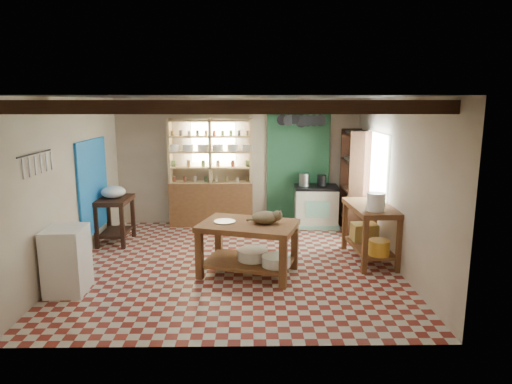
{
  "coord_description": "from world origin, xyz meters",
  "views": [
    {
      "loc": [
        0.24,
        -6.9,
        2.55
      ],
      "look_at": [
        0.34,
        0.3,
        1.1
      ],
      "focal_mm": 32.0,
      "sensor_mm": 36.0,
      "label": 1
    }
  ],
  "objects_px": {
    "cat": "(266,217)",
    "white_cabinet": "(67,260)",
    "right_counter": "(370,233)",
    "stove": "(316,206)",
    "prep_table": "(115,220)",
    "work_table": "(248,249)"
  },
  "relations": [
    {
      "from": "work_table",
      "to": "stove",
      "type": "relative_size",
      "value": 1.59
    },
    {
      "from": "white_cabinet",
      "to": "stove",
      "type": "bearing_deg",
      "value": 37.72
    },
    {
      "from": "work_table",
      "to": "prep_table",
      "type": "bearing_deg",
      "value": 164.37
    },
    {
      "from": "prep_table",
      "to": "right_counter",
      "type": "distance_m",
      "value": 4.49
    },
    {
      "from": "stove",
      "to": "prep_table",
      "type": "xyz_separation_m",
      "value": [
        -3.8,
        -1.02,
        -0.01
      ]
    },
    {
      "from": "white_cabinet",
      "to": "cat",
      "type": "bearing_deg",
      "value": 10.09
    },
    {
      "from": "cat",
      "to": "white_cabinet",
      "type": "bearing_deg",
      "value": -160.44
    },
    {
      "from": "white_cabinet",
      "to": "right_counter",
      "type": "distance_m",
      "value": 4.56
    },
    {
      "from": "work_table",
      "to": "right_counter",
      "type": "height_order",
      "value": "right_counter"
    },
    {
      "from": "stove",
      "to": "cat",
      "type": "relative_size",
      "value": 2.15
    },
    {
      "from": "cat",
      "to": "right_counter",
      "type": "bearing_deg",
      "value": 26.36
    },
    {
      "from": "stove",
      "to": "prep_table",
      "type": "relative_size",
      "value": 1.04
    },
    {
      "from": "right_counter",
      "to": "cat",
      "type": "distance_m",
      "value": 1.85
    },
    {
      "from": "stove",
      "to": "cat",
      "type": "distance_m",
      "value": 2.87
    },
    {
      "from": "prep_table",
      "to": "stove",
      "type": "bearing_deg",
      "value": 15.48
    },
    {
      "from": "work_table",
      "to": "right_counter",
      "type": "distance_m",
      "value": 2.04
    },
    {
      "from": "work_table",
      "to": "right_counter",
      "type": "bearing_deg",
      "value": 33.33
    },
    {
      "from": "stove",
      "to": "right_counter",
      "type": "relative_size",
      "value": 0.68
    },
    {
      "from": "work_table",
      "to": "white_cabinet",
      "type": "bearing_deg",
      "value": -148.62
    },
    {
      "from": "work_table",
      "to": "cat",
      "type": "xyz_separation_m",
      "value": [
        0.25,
        -0.03,
        0.48
      ]
    },
    {
      "from": "right_counter",
      "to": "cat",
      "type": "bearing_deg",
      "value": -163.99
    },
    {
      "from": "prep_table",
      "to": "cat",
      "type": "xyz_separation_m",
      "value": [
        2.67,
        -1.59,
        0.46
      ]
    }
  ]
}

